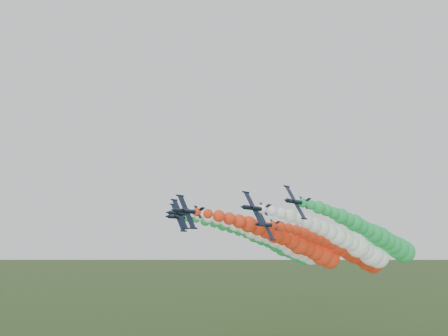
{
  "coord_description": "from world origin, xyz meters",
  "views": [
    {
      "loc": [
        65.32,
        -79.99,
        31.44
      ],
      "look_at": [
        1.56,
        2.26,
        50.03
      ],
      "focal_mm": 35.0,
      "sensor_mm": 36.0,
      "label": 1
    }
  ],
  "objects_px": {
    "jet_inner_right": "(355,245)",
    "jet_outer_left": "(278,245)",
    "jet_trail": "(350,252)",
    "jet_inner_left": "(284,243)",
    "jet_outer_right": "(382,239)",
    "jet_lead": "(299,245)"
  },
  "relations": [
    {
      "from": "jet_inner_right",
      "to": "jet_outer_left",
      "type": "height_order",
      "value": "jet_inner_right"
    },
    {
      "from": "jet_trail",
      "to": "jet_lead",
      "type": "bearing_deg",
      "value": -104.97
    },
    {
      "from": "jet_trail",
      "to": "jet_inner_right",
      "type": "bearing_deg",
      "value": -61.65
    },
    {
      "from": "jet_inner_left",
      "to": "jet_inner_right",
      "type": "relative_size",
      "value": 1.0
    },
    {
      "from": "jet_outer_left",
      "to": "jet_trail",
      "type": "xyz_separation_m",
      "value": [
        22.86,
        7.07,
        -2.27
      ]
    },
    {
      "from": "jet_inner_left",
      "to": "jet_trail",
      "type": "relative_size",
      "value": 1.0
    },
    {
      "from": "jet_lead",
      "to": "jet_trail",
      "type": "bearing_deg",
      "value": 75.03
    },
    {
      "from": "jet_lead",
      "to": "jet_trail",
      "type": "relative_size",
      "value": 1.0
    },
    {
      "from": "jet_outer_left",
      "to": "jet_outer_right",
      "type": "bearing_deg",
      "value": -0.19
    },
    {
      "from": "jet_inner_left",
      "to": "jet_trail",
      "type": "distance_m",
      "value": 21.53
    },
    {
      "from": "jet_trail",
      "to": "jet_outer_right",
      "type": "bearing_deg",
      "value": -28.95
    },
    {
      "from": "jet_trail",
      "to": "jet_outer_left",
      "type": "bearing_deg",
      "value": -162.83
    },
    {
      "from": "jet_lead",
      "to": "jet_trail",
      "type": "xyz_separation_m",
      "value": [
        6.16,
        23.05,
        -2.38
      ]
    },
    {
      "from": "jet_lead",
      "to": "jet_trail",
      "type": "height_order",
      "value": "jet_lead"
    },
    {
      "from": "jet_inner_left",
      "to": "jet_outer_left",
      "type": "xyz_separation_m",
      "value": [
        -5.74,
        5.7,
        -0.49
      ]
    },
    {
      "from": "jet_inner_left",
      "to": "jet_trail",
      "type": "height_order",
      "value": "jet_inner_left"
    },
    {
      "from": "jet_inner_left",
      "to": "jet_outer_right",
      "type": "bearing_deg",
      "value": 10.51
    },
    {
      "from": "jet_lead",
      "to": "jet_inner_left",
      "type": "height_order",
      "value": "jet_inner_left"
    },
    {
      "from": "jet_inner_left",
      "to": "jet_trail",
      "type": "xyz_separation_m",
      "value": [
        17.12,
        12.77,
        -2.76
      ]
    },
    {
      "from": "jet_inner_left",
      "to": "jet_outer_right",
      "type": "distance_m",
      "value": 30.65
    },
    {
      "from": "jet_inner_right",
      "to": "jet_outer_left",
      "type": "bearing_deg",
      "value": 167.6
    },
    {
      "from": "jet_outer_left",
      "to": "jet_trail",
      "type": "distance_m",
      "value": 24.04
    }
  ]
}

